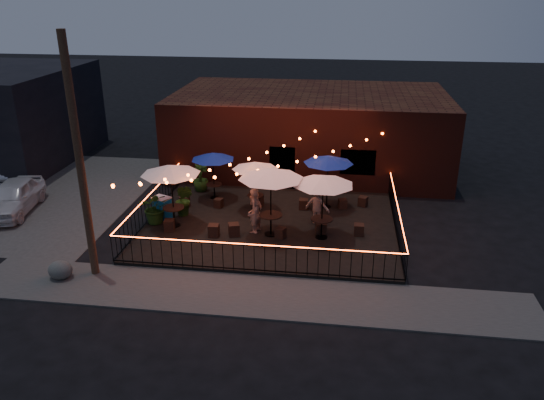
{
  "coord_description": "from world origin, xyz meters",
  "views": [
    {
      "loc": [
        2.69,
        -17.46,
        9.16
      ],
      "look_at": [
        0.01,
        2.38,
        1.01
      ],
      "focal_mm": 35.0,
      "sensor_mm": 36.0,
      "label": 1
    }
  ],
  "objects": [
    {
      "name": "festoon_lights",
      "position": [
        -1.01,
        1.7,
        2.52
      ],
      "size": [
        10.02,
        8.72,
        1.32
      ],
      "color": "#FF5013",
      "rests_on": "ground"
    },
    {
      "name": "bistro_chair_8",
      "position": [
        2.08,
        1.29,
        0.38
      ],
      "size": [
        0.46,
        0.46,
        0.45
      ],
      "primitive_type": "cube",
      "rotation": [
        0.0,
        0.0,
        0.23
      ],
      "color": "black",
      "rests_on": "patio"
    },
    {
      "name": "cooler",
      "position": [
        -4.5,
        1.88,
        0.63
      ],
      "size": [
        0.86,
        0.75,
        0.94
      ],
      "rotation": [
        0.0,
        0.0,
        -0.4
      ],
      "color": "#0C5AAA",
      "rests_on": "patio"
    },
    {
      "name": "potted_shrub_b",
      "position": [
        -3.68,
        2.29,
        0.85
      ],
      "size": [
        0.91,
        0.81,
        1.4
      ],
      "primitive_type": "imported",
      "rotation": [
        0.0,
        0.0,
        -0.28
      ],
      "color": "#173D11",
      "rests_on": "patio"
    },
    {
      "name": "bistro_chair_4",
      "position": [
        -1.25,
        0.69,
        0.39
      ],
      "size": [
        0.51,
        0.51,
        0.48
      ],
      "primitive_type": "cube",
      "rotation": [
        0.0,
        0.0,
        0.33
      ],
      "color": "black",
      "rests_on": "patio"
    },
    {
      "name": "ground",
      "position": [
        0.0,
        0.0,
        0.0
      ],
      "size": [
        110.0,
        110.0,
        0.0
      ],
      "primitive_type": "plane",
      "color": "black",
      "rests_on": "ground"
    },
    {
      "name": "bistro_chair_0",
      "position": [
        -3.85,
        0.77,
        0.38
      ],
      "size": [
        0.44,
        0.44,
        0.45
      ],
      "primitive_type": "cube",
      "rotation": [
        0.0,
        0.0,
        0.15
      ],
      "color": "black",
      "rests_on": "patio"
    },
    {
      "name": "potted_shrub_a",
      "position": [
        -4.6,
        1.42,
        0.83
      ],
      "size": [
        1.36,
        1.22,
        1.35
      ],
      "primitive_type": "imported",
      "rotation": [
        0.0,
        0.0,
        0.14
      ],
      "color": "#1D3C12",
      "rests_on": "patio"
    },
    {
      "name": "bistro_chair_9",
      "position": [
        3.54,
        1.37,
        0.37
      ],
      "size": [
        0.37,
        0.37,
        0.44
      ],
      "primitive_type": "cube",
      "rotation": [
        0.0,
        0.0,
        3.13
      ],
      "color": "black",
      "rests_on": "patio"
    },
    {
      "name": "patron_b",
      "position": [
        -0.56,
        1.13,
        0.91
      ],
      "size": [
        0.77,
        0.88,
        1.52
      ],
      "primitive_type": "imported",
      "rotation": [
        0.0,
        0.0,
        -1.88
      ],
      "color": "#D8A694",
      "rests_on": "patio"
    },
    {
      "name": "parking_lot",
      "position": [
        -12.0,
        4.0,
        0.01
      ],
      "size": [
        11.0,
        12.0,
        0.02
      ],
      "primitive_type": "cube",
      "color": "#3E3C39",
      "rests_on": "ground"
    },
    {
      "name": "cafe_table_4",
      "position": [
        2.11,
        0.94,
        2.47
      ],
      "size": [
        3.0,
        3.0,
        2.54
      ],
      "rotation": [
        0.0,
        0.0,
        -0.39
      ],
      "color": "black",
      "rests_on": "patio"
    },
    {
      "name": "cafe_table_0",
      "position": [
        -3.8,
        1.24,
        2.5
      ],
      "size": [
        3.1,
        3.1,
        2.57
      ],
      "rotation": [
        0.0,
        0.0,
        0.44
      ],
      "color": "black",
      "rests_on": "patio"
    },
    {
      "name": "cafe_table_1",
      "position": [
        -2.9,
        4.4,
        2.11
      ],
      "size": [
        2.34,
        2.34,
        2.14
      ],
      "rotation": [
        0.0,
        0.0,
        -0.23
      ],
      "color": "black",
      "rests_on": "patio"
    },
    {
      "name": "potted_shrub_c",
      "position": [
        -3.76,
        5.21,
        0.79
      ],
      "size": [
        0.86,
        0.86,
        1.28
      ],
      "primitive_type": "imported",
      "rotation": [
        0.0,
        0.0,
        0.23
      ],
      "color": "#0F350E",
      "rests_on": "patio"
    },
    {
      "name": "cafe_table_3",
      "position": [
        -0.83,
        3.34,
        2.11
      ],
      "size": [
        2.26,
        2.26,
        2.15
      ],
      "rotation": [
        0.0,
        0.0,
        0.18
      ],
      "color": "black",
      "rests_on": "patio"
    },
    {
      "name": "utility_pole",
      "position": [
        -5.4,
        -2.6,
        4.0
      ],
      "size": [
        0.26,
        0.26,
        8.0
      ],
      "primitive_type": "cylinder",
      "color": "#3D2519",
      "rests_on": "ground"
    },
    {
      "name": "fence_right",
      "position": [
        5.0,
        2.0,
        0.66
      ],
      "size": [
        0.04,
        8.0,
        1.04
      ],
      "rotation": [
        0.0,
        0.0,
        1.57
      ],
      "color": "black",
      "rests_on": "patio"
    },
    {
      "name": "cafe_table_5",
      "position": [
        2.2,
        4.02,
        2.29
      ],
      "size": [
        2.24,
        2.24,
        2.35
      ],
      "rotation": [
        0.0,
        0.0,
        -0.05
      ],
      "color": "black",
      "rests_on": "patio"
    },
    {
      "name": "boulder",
      "position": [
        -6.39,
        -3.07,
        0.33
      ],
      "size": [
        1.02,
        0.94,
        0.67
      ],
      "primitive_type": "ellipsoid",
      "rotation": [
        0.0,
        0.0,
        -0.28
      ],
      "color": "#4D4D48",
      "rests_on": "ground"
    },
    {
      "name": "bistro_chair_11",
      "position": [
        3.77,
        4.33,
        0.36
      ],
      "size": [
        0.46,
        0.46,
        0.43
      ],
      "primitive_type": "cube",
      "rotation": [
        0.0,
        0.0,
        2.78
      ],
      "color": "black",
      "rests_on": "patio"
    },
    {
      "name": "cafe_table_2",
      "position": [
        0.16,
        0.94,
        2.62
      ],
      "size": [
        3.05,
        3.05,
        2.71
      ],
      "rotation": [
        0.0,
        0.0,
        0.28
      ],
      "color": "black",
      "rests_on": "patio"
    },
    {
      "name": "bistro_chair_1",
      "position": [
        -2.0,
        0.52,
        0.39
      ],
      "size": [
        0.42,
        0.42,
        0.47
      ],
      "primitive_type": "cube",
      "rotation": [
        0.0,
        0.0,
        3.2
      ],
      "color": "black",
      "rests_on": "patio"
    },
    {
      "name": "patron_c",
      "position": [
        1.87,
        2.29,
        0.95
      ],
      "size": [
        1.17,
        0.9,
        1.6
      ],
      "primitive_type": "imported",
      "rotation": [
        0.0,
        0.0,
        2.8
      ],
      "color": "#DBA994",
      "rests_on": "patio"
    },
    {
      "name": "bistro_chair_10",
      "position": [
        2.88,
        3.97,
        0.35
      ],
      "size": [
        0.41,
        0.41,
        0.4
      ],
      "primitive_type": "cube",
      "rotation": [
        0.0,
        0.0,
        0.25
      ],
      "color": "black",
      "rests_on": "patio"
    },
    {
      "name": "car_silver",
      "position": [
        -13.82,
        6.61,
        0.73
      ],
      "size": [
        2.16,
        4.62,
        1.47
      ],
      "primitive_type": "imported",
      "rotation": [
        0.0,
        0.0,
        0.14
      ],
      "color": "#A2A3A9",
      "rests_on": "ground"
    },
    {
      "name": "bistro_chair_7",
      "position": [
        1.21,
        3.66,
        0.37
      ],
      "size": [
        0.39,
        0.39,
        0.45
      ],
      "primitive_type": "cube",
      "rotation": [
        0.0,
        0.0,
        3.17
      ],
      "color": "black",
      "rests_on": "patio"
    },
    {
      "name": "car_white",
      "position": [
        -11.19,
        2.01,
        0.69
      ],
      "size": [
        2.3,
        4.27,
        1.38
      ],
      "primitive_type": "imported",
      "rotation": [
        0.0,
        0.0,
        0.17
      ],
      "color": "white",
      "rests_on": "ground"
    },
    {
      "name": "bistro_chair_5",
      "position": [
        0.56,
        0.72,
        0.35
      ],
      "size": [
        0.44,
        0.44,
        0.41
      ],
      "primitive_type": "cube",
      "rotation": [
        0.0,
        0.0,
        2.79
      ],
      "color": "black",
      "rests_on": "patio"
    },
    {
      "name": "sidewalk",
      "position": [
        0.0,
        -3.25,
        0.03
      ],
      "size": [
        18.0,
        2.5,
        0.05
      ],
      "primitive_type": "cube",
      "color": "#3E3C39",
      "rests_on": "ground"
    },
    {
      "name": "patron_a",
      "position": [
        -0.45,
        1.17,
        1.04
      ],
      "size": [
        0.53,
        0.71,
        1.78
      ],
      "primitive_type": "imported",
      "rotation": [
        0.0,
        0.0,
        1.4
      ],
      "color": "#E2AE90",
      "rests_on": "patio"
    },
    {
      "name": "fence_left",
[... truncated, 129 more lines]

